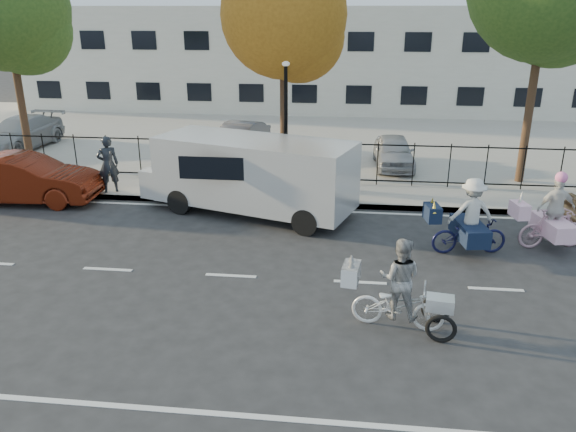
# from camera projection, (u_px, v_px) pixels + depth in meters

# --- Properties ---
(ground) EXTENTS (120.00, 120.00, 0.00)m
(ground) POSITION_uv_depth(u_px,v_px,m) (231.00, 276.00, 13.09)
(ground) COLOR #333334
(road_markings) EXTENTS (60.00, 9.52, 0.01)m
(road_markings) POSITION_uv_depth(u_px,v_px,m) (231.00, 276.00, 13.09)
(road_markings) COLOR silver
(road_markings) RESTS_ON ground
(curb) EXTENTS (60.00, 0.10, 0.15)m
(curb) POSITION_uv_depth(u_px,v_px,m) (264.00, 203.00, 17.77)
(curb) COLOR #A8A399
(curb) RESTS_ON ground
(sidewalk) EXTENTS (60.00, 2.20, 0.15)m
(sidewalk) POSITION_uv_depth(u_px,v_px,m) (269.00, 193.00, 18.75)
(sidewalk) COLOR #A8A399
(sidewalk) RESTS_ON ground
(parking_lot) EXTENTS (60.00, 15.60, 0.15)m
(parking_lot) POSITION_uv_depth(u_px,v_px,m) (295.00, 136.00, 27.04)
(parking_lot) COLOR #A8A399
(parking_lot) RESTS_ON ground
(iron_fence) EXTENTS (58.00, 0.06, 1.50)m
(iron_fence) POSITION_uv_depth(u_px,v_px,m) (273.00, 161.00, 19.49)
(iron_fence) COLOR black
(iron_fence) RESTS_ON sidewalk
(building) EXTENTS (34.00, 10.00, 6.00)m
(building) POSITION_uv_depth(u_px,v_px,m) (311.00, 57.00, 35.34)
(building) COLOR silver
(building) RESTS_ON ground
(lamppost) EXTENTS (0.36, 0.36, 4.33)m
(lamppost) POSITION_uv_depth(u_px,v_px,m) (286.00, 98.00, 18.29)
(lamppost) COLOR black
(lamppost) RESTS_ON sidewalk
(street_sign) EXTENTS (0.85, 0.06, 1.80)m
(street_sign) POSITION_uv_depth(u_px,v_px,m) (218.00, 147.00, 19.13)
(street_sign) COLOR black
(street_sign) RESTS_ON sidewalk
(zebra_trike) EXTENTS (2.18, 1.00, 1.86)m
(zebra_trike) POSITION_uv_depth(u_px,v_px,m) (399.00, 294.00, 10.76)
(zebra_trike) COLOR white
(zebra_trike) RESTS_ON ground
(unicorn_bike) EXTENTS (2.08, 1.48, 2.05)m
(unicorn_bike) POSITION_uv_depth(u_px,v_px,m) (553.00, 220.00, 14.37)
(unicorn_bike) COLOR #CE9DAF
(unicorn_bike) RESTS_ON ground
(bull_bike) EXTENTS (2.17, 1.50, 1.97)m
(bull_bike) POSITION_uv_depth(u_px,v_px,m) (469.00, 224.00, 14.06)
(bull_bike) COLOR #101237
(bull_bike) RESTS_ON ground
(white_van) EXTENTS (6.92, 3.90, 2.28)m
(white_van) POSITION_uv_depth(u_px,v_px,m) (251.00, 173.00, 16.68)
(white_van) COLOR silver
(white_van) RESTS_ON ground
(red_sedan) EXTENTS (4.74, 1.88, 1.53)m
(red_sedan) POSITION_uv_depth(u_px,v_px,m) (24.00, 179.00, 17.82)
(red_sedan) COLOR #5B190A
(red_sedan) RESTS_ON ground
(pedestrian) EXTENTS (0.82, 0.73, 1.88)m
(pedestrian) POSITION_uv_depth(u_px,v_px,m) (108.00, 164.00, 18.29)
(pedestrian) COLOR black
(pedestrian) RESTS_ON sidewalk
(lot_car_a) EXTENTS (2.29, 4.78, 1.34)m
(lot_car_a) POSITION_uv_depth(u_px,v_px,m) (20.00, 133.00, 24.15)
(lot_car_a) COLOR #96999D
(lot_car_a) RESTS_ON parking_lot
(lot_car_c) EXTENTS (2.28, 4.10, 1.28)m
(lot_car_c) POSITION_uv_depth(u_px,v_px,m) (238.00, 139.00, 23.24)
(lot_car_c) COLOR #4E4F56
(lot_car_c) RESTS_ON parking_lot
(lot_car_d) EXTENTS (1.53, 3.53, 1.18)m
(lot_car_d) POSITION_uv_depth(u_px,v_px,m) (394.00, 151.00, 21.38)
(lot_car_d) COLOR #A3A4AA
(lot_car_d) RESTS_ON parking_lot
(tree_west) EXTENTS (4.42, 4.42, 8.11)m
(tree_west) POSITION_uv_depth(u_px,v_px,m) (11.00, 14.00, 19.81)
(tree_west) COLOR #442D1D
(tree_west) RESTS_ON ground
(tree_mid) EXTENTS (4.25, 4.25, 7.80)m
(tree_mid) POSITION_uv_depth(u_px,v_px,m) (288.00, 21.00, 18.85)
(tree_mid) COLOR #442D1D
(tree_mid) RESTS_ON ground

